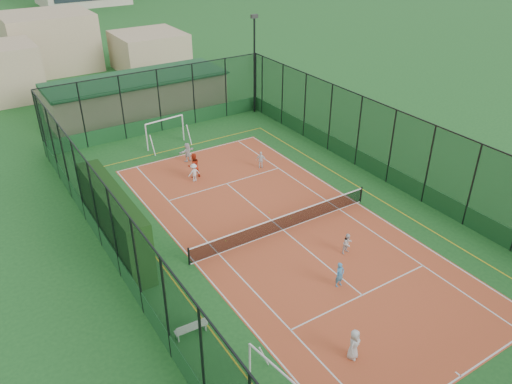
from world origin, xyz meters
TOP-DOWN VIEW (x-y plane):
  - ground at (0.00, 0.00)m, footprint 300.00×300.00m
  - court_slab at (0.00, 0.00)m, footprint 11.17×23.97m
  - tennis_net at (0.00, 0.00)m, footprint 11.67×0.12m
  - perimeter_fence at (0.00, 0.00)m, footprint 18.12×34.12m
  - floodlight_ne at (8.60, 16.60)m, footprint 0.60×0.26m
  - clubhouse at (0.00, 22.00)m, footprint 15.20×7.20m
  - hedge_left at (-8.30, 3.33)m, footprint 1.19×7.91m
  - white_bench at (-7.80, -4.32)m, footprint 1.43×0.46m
  - futsal_goal_near at (-6.68, -8.89)m, footprint 2.87×1.21m
  - futsal_goal_far at (-0.87, 14.15)m, footprint 3.29×1.28m
  - child_near_left at (-2.88, -8.92)m, footprint 0.81×0.70m
  - child_near_mid at (-0.48, -5.28)m, footprint 0.50×0.34m
  - child_near_right at (1.60, -3.50)m, footprint 0.61×0.50m
  - child_far_left at (-1.61, 7.87)m, footprint 0.81×0.48m
  - child_far_right at (3.14, 7.13)m, footprint 0.75×0.64m
  - child_far_back at (-0.67, 10.79)m, footprint 1.35×0.68m
  - coach at (-1.36, 8.37)m, footprint 0.84×0.66m
  - tennis_balls at (-0.63, 1.14)m, footprint 4.34×1.25m

SIDE VIEW (x-z plane):
  - ground at x=0.00m, z-range 0.00..0.00m
  - court_slab at x=0.00m, z-range 0.00..0.01m
  - tennis_balls at x=-0.63m, z-range 0.01..0.08m
  - white_bench at x=-7.80m, z-range 0.00..0.80m
  - tennis_net at x=0.00m, z-range 0.00..1.06m
  - child_near_right at x=1.60m, z-range 0.01..1.17m
  - child_far_right at x=3.14m, z-range 0.01..1.21m
  - child_far_left at x=-1.61m, z-range 0.01..1.26m
  - child_near_mid at x=-0.48m, z-range 0.01..1.32m
  - child_far_back at x=-0.67m, z-range 0.01..1.40m
  - child_near_left at x=-2.88m, z-range 0.01..1.42m
  - coach at x=-1.36m, z-range 0.01..1.71m
  - futsal_goal_near at x=-6.68m, z-range 0.00..1.79m
  - futsal_goal_far at x=-0.87m, z-range 0.00..2.07m
  - clubhouse at x=0.00m, z-range 0.00..3.15m
  - hedge_left at x=-8.30m, z-range 0.00..3.46m
  - perimeter_fence at x=0.00m, z-range 0.00..5.00m
  - floodlight_ne at x=8.60m, z-range 0.00..8.25m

